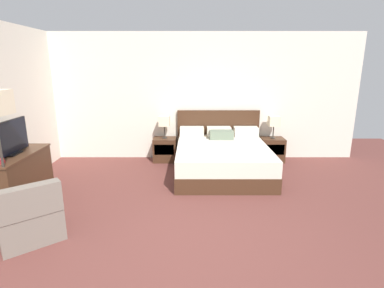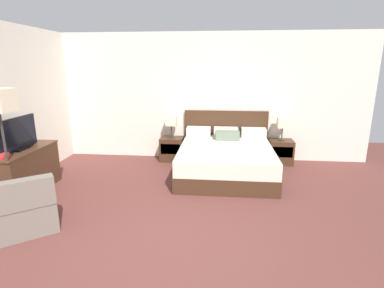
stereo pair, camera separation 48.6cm
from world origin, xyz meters
TOP-DOWN VIEW (x-y plane):
  - ground_plane at (0.00, 0.00)m, footprint 10.99×10.99m
  - wall_back at (0.00, 3.69)m, footprint 7.30×0.06m
  - bed at (0.58, 2.65)m, footprint 1.82×2.07m
  - nightstand_left at (-0.61, 3.40)m, footprint 0.50×0.41m
  - nightstand_right at (1.76, 3.40)m, footprint 0.50×0.41m
  - table_lamp_left at (-0.61, 3.40)m, footprint 0.23×0.23m
  - table_lamp_right at (1.76, 3.40)m, footprint 0.23×0.23m
  - dresser at (-2.75, 1.40)m, footprint 0.56×1.30m
  - tv at (-2.75, 1.40)m, footprint 0.18×0.89m
  - armchair_by_window at (-1.99, 0.30)m, footprint 0.96×0.96m

SIDE VIEW (x-z plane):
  - ground_plane at x=0.00m, z-range 0.00..0.00m
  - nightstand_left at x=-0.61m, z-range 0.00..0.52m
  - nightstand_right at x=1.76m, z-range 0.00..0.52m
  - armchair_by_window at x=-1.99m, z-range -0.10..0.66m
  - bed at x=0.58m, z-range -0.24..0.86m
  - dresser at x=-2.75m, z-range 0.01..0.76m
  - table_lamp_left at x=-0.61m, z-range 0.65..1.14m
  - table_lamp_right at x=1.76m, z-range 0.65..1.14m
  - tv at x=-2.75m, z-range 0.74..1.26m
  - wall_back at x=0.00m, z-range 0.00..2.75m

